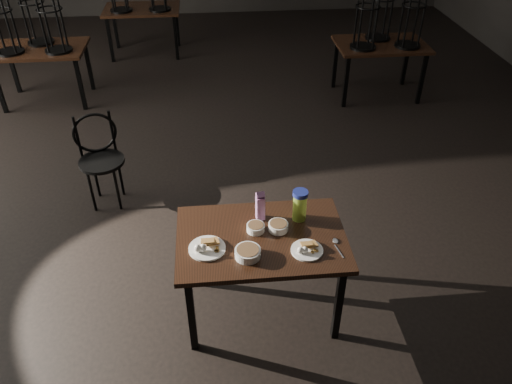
{
  "coord_description": "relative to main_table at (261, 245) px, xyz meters",
  "views": [
    {
      "loc": [
        0.17,
        -4.52,
        3.08
      ],
      "look_at": [
        0.46,
        -1.48,
        0.85
      ],
      "focal_mm": 35.0,
      "sensor_mm": 36.0,
      "label": 1
    }
  ],
  "objects": [
    {
      "name": "main_table",
      "position": [
        0.0,
        0.0,
        0.0
      ],
      "size": [
        1.2,
        0.8,
        0.75
      ],
      "color": "black",
      "rests_on": "ground"
    },
    {
      "name": "plate_left",
      "position": [
        -0.39,
        -0.09,
        0.1
      ],
      "size": [
        0.26,
        0.26,
        0.08
      ],
      "color": "white",
      "rests_on": "main_table"
    },
    {
      "name": "plate_right",
      "position": [
        0.29,
        -0.18,
        0.1
      ],
      "size": [
        0.22,
        0.22,
        0.07
      ],
      "color": "white",
      "rests_on": "main_table"
    },
    {
      "name": "bowl_near",
      "position": [
        -0.03,
        0.07,
        0.11
      ],
      "size": [
        0.13,
        0.13,
        0.05
      ],
      "color": "white",
      "rests_on": "main_table"
    },
    {
      "name": "bowl_far",
      "position": [
        0.13,
        0.06,
        0.11
      ],
      "size": [
        0.14,
        0.14,
        0.06
      ],
      "color": "white",
      "rests_on": "main_table"
    },
    {
      "name": "bowl_big",
      "position": [
        -0.11,
        -0.19,
        0.11
      ],
      "size": [
        0.18,
        0.18,
        0.06
      ],
      "color": "white",
      "rests_on": "main_table"
    },
    {
      "name": "juice_carton",
      "position": [
        0.01,
        0.21,
        0.19
      ],
      "size": [
        0.07,
        0.07,
        0.24
      ],
      "color": "#89197E",
      "rests_on": "main_table"
    },
    {
      "name": "water_bottle",
      "position": [
        0.3,
        0.18,
        0.2
      ],
      "size": [
        0.15,
        0.15,
        0.25
      ],
      "color": "#9AC439",
      "rests_on": "main_table"
    },
    {
      "name": "spoon",
      "position": [
        0.51,
        -0.11,
        0.08
      ],
      "size": [
        0.06,
        0.21,
        0.01
      ],
      "color": "silver",
      "rests_on": "main_table"
    },
    {
      "name": "bentwood_chair",
      "position": [
        -1.4,
        1.6,
        -0.13
      ],
      "size": [
        0.47,
        0.47,
        0.92
      ],
      "rotation": [
        0.0,
        0.0,
        0.29
      ],
      "color": "black",
      "rests_on": "ground"
    },
    {
      "name": "bg_table_left",
      "position": [
        -2.52,
        3.98,
        0.11
      ],
      "size": [
        1.2,
        0.8,
        1.48
      ],
      "color": "black",
      "rests_on": "ground"
    },
    {
      "name": "bg_table_right",
      "position": [
        2.01,
        3.72,
        0.11
      ],
      "size": [
        1.2,
        0.8,
        1.48
      ],
      "color": "black",
      "rests_on": "ground"
    },
    {
      "name": "bg_table_far",
      "position": [
        -1.33,
        5.65,
        0.08
      ],
      "size": [
        1.2,
        0.8,
        1.48
      ],
      "color": "black",
      "rests_on": "ground"
    }
  ]
}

